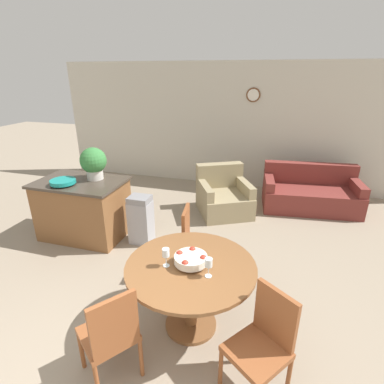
% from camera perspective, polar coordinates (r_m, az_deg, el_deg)
% --- Properties ---
extents(wall_back, '(8.00, 0.09, 2.70)m').
position_cam_1_polar(wall_back, '(6.87, 7.07, 12.34)').
color(wall_back, beige).
rests_on(wall_back, ground_plane).
extents(dining_table, '(1.27, 1.27, 0.76)m').
position_cam_1_polar(dining_table, '(3.05, -0.23, -16.34)').
color(dining_table, brown).
rests_on(dining_table, ground_plane).
extents(dining_chair_near_left, '(0.59, 0.59, 0.93)m').
position_cam_1_polar(dining_chair_near_left, '(2.75, -15.22, -24.47)').
color(dining_chair_near_left, brown).
rests_on(dining_chair_near_left, ground_plane).
extents(dining_chair_near_right, '(0.59, 0.59, 0.93)m').
position_cam_1_polar(dining_chair_near_right, '(2.69, 13.51, -25.70)').
color(dining_chair_near_right, brown).
rests_on(dining_chair_near_right, ground_plane).
extents(dining_chair_far_side, '(0.48, 0.48, 0.93)m').
position_cam_1_polar(dining_chair_far_side, '(3.81, 0.55, -9.10)').
color(dining_chair_far_side, brown).
rests_on(dining_chair_far_side, ground_plane).
extents(fruit_bowl, '(0.32, 0.32, 0.13)m').
position_cam_1_polar(fruit_bowl, '(2.91, -0.26, -12.63)').
color(fruit_bowl, silver).
rests_on(fruit_bowl, dining_table).
extents(wine_glass_left, '(0.07, 0.07, 0.19)m').
position_cam_1_polar(wine_glass_left, '(2.87, -5.01, -11.58)').
color(wine_glass_left, silver).
rests_on(wine_glass_left, dining_table).
extents(wine_glass_right, '(0.07, 0.07, 0.19)m').
position_cam_1_polar(wine_glass_right, '(2.73, 3.18, -13.43)').
color(wine_glass_right, silver).
rests_on(wine_glass_right, dining_table).
extents(kitchen_island, '(1.32, 0.89, 0.93)m').
position_cam_1_polar(kitchen_island, '(5.04, -19.94, -2.95)').
color(kitchen_island, brown).
rests_on(kitchen_island, ground_plane).
extents(teal_bowl, '(0.36, 0.36, 0.08)m').
position_cam_1_polar(teal_bowl, '(4.78, -23.38, 1.82)').
color(teal_bowl, teal).
rests_on(teal_bowl, kitchen_island).
extents(potted_plant, '(0.40, 0.40, 0.49)m').
position_cam_1_polar(potted_plant, '(4.82, -18.26, 5.41)').
color(potted_plant, beige).
rests_on(potted_plant, kitchen_island).
extents(trash_bin, '(0.33, 0.28, 0.76)m').
position_cam_1_polar(trash_bin, '(4.65, -9.71, -5.23)').
color(trash_bin, '#9E9EA3').
rests_on(trash_bin, ground_plane).
extents(couch, '(1.84, 1.07, 0.82)m').
position_cam_1_polar(couch, '(6.21, 21.54, -0.36)').
color(couch, maroon).
rests_on(couch, ground_plane).
extents(armchair, '(1.22, 1.24, 0.86)m').
position_cam_1_polar(armchair, '(5.64, 6.01, -1.01)').
color(armchair, '#998966').
rests_on(armchair, ground_plane).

